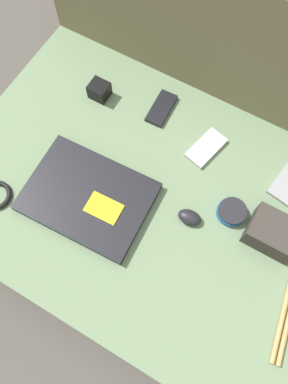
% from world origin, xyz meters
% --- Properties ---
extents(ground_plane, '(8.00, 8.00, 0.00)m').
position_xyz_m(ground_plane, '(0.00, 0.00, 0.00)').
color(ground_plane, '#4C4742').
extents(couch_seat, '(1.05, 0.75, 0.13)m').
position_xyz_m(couch_seat, '(0.00, 0.00, 0.07)').
color(couch_seat, slate).
rests_on(couch_seat, ground_plane).
extents(couch_backrest, '(1.05, 0.20, 0.51)m').
position_xyz_m(couch_backrest, '(0.00, 0.47, 0.26)').
color(couch_backrest, '#756B4C').
rests_on(couch_backrest, ground_plane).
extents(laptop, '(0.33, 0.25, 0.03)m').
position_xyz_m(laptop, '(-0.12, -0.08, 0.14)').
color(laptop, black).
rests_on(laptop, couch_seat).
extents(computer_mouse, '(0.07, 0.05, 0.03)m').
position_xyz_m(computer_mouse, '(0.14, -0.00, 0.14)').
color(computer_mouse, black).
rests_on(computer_mouse, couch_seat).
extents(speaker_puck, '(0.08, 0.08, 0.03)m').
position_xyz_m(speaker_puck, '(0.22, 0.07, 0.14)').
color(speaker_puck, '#1E569E').
rests_on(speaker_puck, couch_seat).
extents(phone_silver, '(0.09, 0.13, 0.01)m').
position_xyz_m(phone_silver, '(0.08, 0.21, 0.14)').
color(phone_silver, '#B7B7BC').
rests_on(phone_silver, couch_seat).
extents(phone_black, '(0.06, 0.12, 0.01)m').
position_xyz_m(phone_black, '(-0.09, 0.26, 0.14)').
color(phone_black, black).
rests_on(phone_black, couch_seat).
extents(camera_pouch, '(0.12, 0.09, 0.07)m').
position_xyz_m(camera_pouch, '(0.34, 0.06, 0.17)').
color(camera_pouch, '#38332D').
rests_on(camera_pouch, couch_seat).
extents(charger_brick, '(0.05, 0.05, 0.05)m').
position_xyz_m(charger_brick, '(-0.27, 0.21, 0.15)').
color(charger_brick, black).
rests_on(charger_brick, couch_seat).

